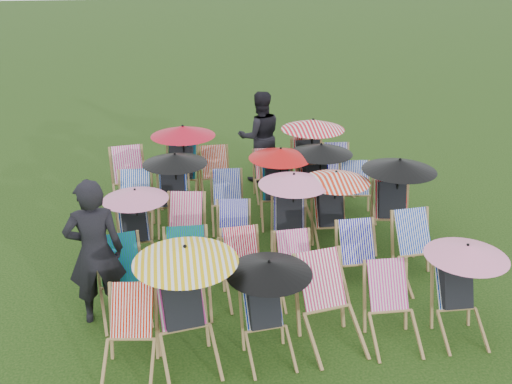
{
  "coord_description": "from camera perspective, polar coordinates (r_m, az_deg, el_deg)",
  "views": [
    {
      "loc": [
        -1.33,
        -7.62,
        4.39
      ],
      "look_at": [
        -0.02,
        0.44,
        0.9
      ],
      "focal_mm": 40.0,
      "sensor_mm": 36.0,
      "label": 1
    }
  ],
  "objects": [
    {
      "name": "deckchair_1",
      "position": [
        6.54,
        -7.06,
        -11.03
      ],
      "size": [
        1.18,
        1.27,
        1.4
      ],
      "rotation": [
        0.0,
        0.0,
        0.16
      ],
      "color": "olive",
      "rests_on": "ground"
    },
    {
      "name": "deckchair_8",
      "position": [
        7.73,
        -1.14,
        -7.61
      ],
      "size": [
        0.63,
        0.84,
        0.87
      ],
      "rotation": [
        0.0,
        0.0,
        0.07
      ],
      "color": "olive",
      "rests_on": "ground"
    },
    {
      "name": "deckchair_23",
      "position": [
        10.16,
        10.1,
        -0.02
      ],
      "size": [
        0.69,
        0.89,
        0.9
      ],
      "rotation": [
        0.0,
        0.0,
        -0.12
      ],
      "color": "olive",
      "rests_on": "ground"
    },
    {
      "name": "deckchair_5",
      "position": [
        7.38,
        19.87,
        -9.15
      ],
      "size": [
        0.99,
        1.03,
        1.17
      ],
      "rotation": [
        0.0,
        0.0,
        -0.04
      ],
      "color": "olive",
      "rests_on": "ground"
    },
    {
      "name": "person_rear",
      "position": [
        11.47,
        0.4,
        5.56
      ],
      "size": [
        0.93,
        0.75,
        1.84
      ],
      "primitive_type": "imported",
      "rotation": [
        0.0,
        0.0,
        3.2
      ],
      "color": "black",
      "rests_on": "ground"
    },
    {
      "name": "deckchair_28",
      "position": [
        10.96,
        5.46,
        3.67
      ],
      "size": [
        1.2,
        1.26,
        1.43
      ],
      "rotation": [
        0.0,
        0.0,
        -0.06
      ],
      "color": "olive",
      "rests_on": "ground"
    },
    {
      "name": "deckchair_14",
      "position": [
        8.61,
        -2.22,
        -4.28
      ],
      "size": [
        0.65,
        0.84,
        0.85
      ],
      "rotation": [
        0.0,
        0.0,
        -0.12
      ],
      "color": "olive",
      "rests_on": "ground"
    },
    {
      "name": "deckchair_27",
      "position": [
        10.81,
        1.27,
        1.64
      ],
      "size": [
        0.58,
        0.79,
        0.85
      ],
      "rotation": [
        0.0,
        0.0,
        -0.02
      ],
      "color": "olive",
      "rests_on": "ground"
    },
    {
      "name": "deckchair_19",
      "position": [
        9.62,
        -8.19,
        0.2
      ],
      "size": [
        1.08,
        1.12,
        1.28
      ],
      "rotation": [
        0.0,
        0.0,
        -0.03
      ],
      "color": "olive",
      "rests_on": "ground"
    },
    {
      "name": "deckchair_15",
      "position": [
        8.71,
        3.47,
        -2.14
      ],
      "size": [
        1.08,
        1.15,
        1.28
      ],
      "rotation": [
        0.0,
        0.0,
        -0.17
      ],
      "color": "olive",
      "rests_on": "ground"
    },
    {
      "name": "deckchair_6",
      "position": [
        7.57,
        -13.2,
        -8.68
      ],
      "size": [
        0.76,
        0.97,
        0.96
      ],
      "rotation": [
        0.0,
        0.0,
        0.16
      ],
      "color": "olive",
      "rests_on": "ground"
    },
    {
      "name": "deckchair_3",
      "position": [
        6.92,
        7.47,
        -11.19
      ],
      "size": [
        0.82,
        1.03,
        1.02
      ],
      "rotation": [
        0.0,
        0.0,
        0.16
      ],
      "color": "olive",
      "rests_on": "ground"
    },
    {
      "name": "deckchair_7",
      "position": [
        7.57,
        -6.91,
        -8.11
      ],
      "size": [
        0.67,
        0.91,
        0.97
      ],
      "rotation": [
        0.0,
        0.0,
        -0.03
      ],
      "color": "olive",
      "rests_on": "ground"
    },
    {
      "name": "deckchair_24",
      "position": [
        10.68,
        -12.53,
        1.26
      ],
      "size": [
        0.78,
        1.0,
        1.01
      ],
      "rotation": [
        0.0,
        0.0,
        0.12
      ],
      "color": "olive",
      "rests_on": "ground"
    },
    {
      "name": "deckchair_0",
      "position": [
        6.64,
        -12.59,
        -13.9
      ],
      "size": [
        0.71,
        0.9,
        0.9
      ],
      "rotation": [
        0.0,
        0.0,
        -0.15
      ],
      "color": "olive",
      "rests_on": "ground"
    },
    {
      "name": "deckchair_12",
      "position": [
        8.64,
        -11.94,
        -3.35
      ],
      "size": [
        0.97,
        1.04,
        1.15
      ],
      "rotation": [
        0.0,
        0.0,
        0.13
      ],
      "color": "olive",
      "rests_on": "ground"
    },
    {
      "name": "deckchair_17",
      "position": [
        9.26,
        13.67,
        -0.84
      ],
      "size": [
        1.16,
        1.24,
        1.38
      ],
      "rotation": [
        0.0,
        0.0,
        -0.21
      ],
      "color": "olive",
      "rests_on": "ground"
    },
    {
      "name": "deckchair_2",
      "position": [
        6.63,
        1.16,
        -11.53
      ],
      "size": [
        0.99,
        1.05,
        1.17
      ],
      "rotation": [
        0.0,
        0.0,
        0.1
      ],
      "color": "olive",
      "rests_on": "ground"
    },
    {
      "name": "deckchair_11",
      "position": [
        8.38,
        16.1,
        -5.7
      ],
      "size": [
        0.68,
        0.91,
        0.95
      ],
      "rotation": [
        0.0,
        0.0,
        0.07
      ],
      "color": "olive",
      "rests_on": "ground"
    },
    {
      "name": "deckchair_26",
      "position": [
        10.77,
        -4.02,
        1.71
      ],
      "size": [
        0.62,
        0.86,
        0.92
      ],
      "rotation": [
        0.0,
        0.0,
        0.02
      ],
      "color": "olive",
      "rests_on": "ground"
    },
    {
      "name": "deckchair_4",
      "position": [
        7.11,
        13.56,
        -11.25
      ],
      "size": [
        0.63,
        0.85,
        0.9
      ],
      "rotation": [
        0.0,
        0.0,
        -0.04
      ],
      "color": "olive",
      "rests_on": "ground"
    },
    {
      "name": "deckchair_9",
      "position": [
        7.75,
        4.2,
        -7.74
      ],
      "size": [
        0.58,
        0.79,
        0.84
      ],
      "rotation": [
        0.0,
        0.0,
        0.03
      ],
      "color": "olive",
      "rests_on": "ground"
    },
    {
      "name": "deckchair_18",
      "position": [
        9.72,
        -12.01,
        -1.17
      ],
      "size": [
        0.66,
        0.89,
        0.94
      ],
      "rotation": [
        0.0,
        0.0,
        -0.05
      ],
      "color": "olive",
      "rests_on": "ground"
    },
    {
      "name": "deckchair_29",
      "position": [
        11.19,
        8.24,
        2.22
      ],
      "size": [
        0.65,
        0.85,
        0.87
      ],
      "rotation": [
        0.0,
        0.0,
        -0.09
      ],
      "color": "olive",
      "rests_on": "ground"
    },
    {
      "name": "deckchair_10",
      "position": [
        7.98,
        10.53,
        -6.83
      ],
      "size": [
        0.6,
        0.84,
        0.91
      ],
      "rotation": [
        0.0,
        0.0,
        0.0
      ],
      "color": "olive",
      "rests_on": "ground"
    },
    {
      "name": "person_left",
      "position": [
        7.3,
        -15.8,
        -5.81
      ],
      "size": [
        0.74,
        0.53,
        1.93
      ],
      "primitive_type": "imported",
      "rotation": [
        0.0,
        0.0,
        3.24
      ],
      "color": "black",
      "rests_on": "ground"
    },
    {
      "name": "deckchair_20",
      "position": [
        9.65,
        -2.83,
        -0.98
      ],
      "size": [
        0.65,
        0.86,
        0.9
      ],
      "rotation": [
        0.0,
        0.0,
        -0.06
      ],
      "color": "olive",
      "rests_on": "ground"
    },
    {
      "name": "deckchair_22",
      "position": [
        9.98,
        6.41,
        1.23
      ],
      "size": [
        1.1,
        1.19,
        1.3
      ],
      "rotation": [
        0.0,
        0.0,
        0.17
      ],
      "color": "olive",
      "rests_on": "ground"
    },
    {
      "name": "deckchair_21",
      "position": [
        9.76,
        2.23,
        0.79
      ],
      "size": [
        1.09,
        1.15,
        1.29
      ],
      "rotation": [
        0.0,
        0.0,
        -0.11
      ],
      "color": "olive",
      "rests_on": "ground"
    },
    {
      "name": "deckchair_16",
      "position": [
        8.92,
        7.73,
        -1.77
      ],
      "size": [
        1.06,
        1.1,
        1.26
      ],
      "rotation": [
        0.0,
        0.0,
        -0.02
      ],
      "color": "olive",
      "rests_on": "ground"
    },
    {
      "name": "deckchair_25",
      "position": [
        10.67,
        -7.5,
        2.96
      ],
      "size": [
        1.19,
        1.27,
        1.41
      ],
      "rotation": [
        0.0,
        0.0,
        -0.18
      ],
      "color": "olive",
      "rests_on": "ground"
    },
    {
      "name": "ground",
      "position": [
        8.89,
        0.61,
        -6.43
      ],
      "size": [
        100.0,
        100.0,
        0.0
      ],
      "primitive_type": "plane",
      "color": "black",
      "rests_on": "ground"
    },
    {
      "name": "deckchair_13",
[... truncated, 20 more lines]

